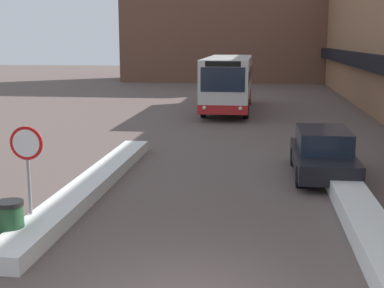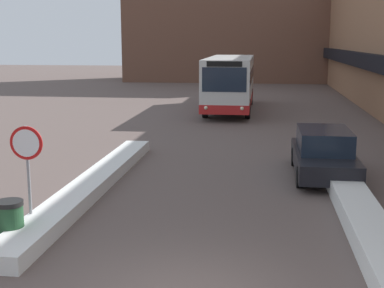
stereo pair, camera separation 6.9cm
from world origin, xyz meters
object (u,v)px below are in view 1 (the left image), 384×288
city_bus (228,82)px  stop_sign (27,155)px  trash_bin (11,223)px  parked_car_front (323,153)px

city_bus → stop_sign: 21.81m
stop_sign → trash_bin: size_ratio=2.54×
trash_bin → parked_car_front: bearing=43.0°
city_bus → stop_sign: bearing=-98.6°
parked_car_front → stop_sign: size_ratio=1.88×
stop_sign → city_bus: bearing=81.4°
parked_car_front → trash_bin: parked_car_front is taller
trash_bin → city_bus: bearing=81.6°
parked_car_front → trash_bin: (-7.23, -6.75, -0.27)m
parked_car_front → trash_bin: bearing=-137.0°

